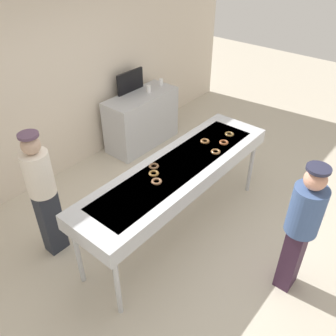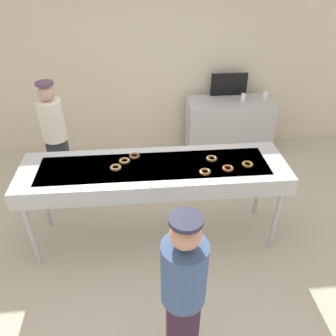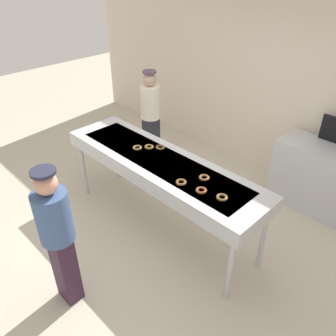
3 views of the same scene
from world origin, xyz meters
name	(u,v)px [view 3 (image 3 of 3)]	position (x,y,z in m)	size (l,w,h in m)	color
ground_plane	(161,224)	(0.00, 0.00, 0.00)	(16.00, 16.00, 0.00)	beige
back_wall	(270,74)	(0.00, 2.29, 1.56)	(8.00, 0.12, 3.12)	beige
fryer_conveyor	(161,166)	(0.00, 0.00, 0.93)	(2.83, 0.77, 1.02)	#B7BABF
chocolate_donut_0	(181,182)	(0.51, -0.18, 1.03)	(0.12, 0.12, 0.03)	brown
chocolate_donut_1	(137,148)	(-0.40, -0.02, 1.03)	(0.12, 0.12, 0.03)	brown
chocolate_donut_2	(204,178)	(0.63, 0.06, 1.03)	(0.12, 0.12, 0.03)	brown
chocolate_donut_3	(222,197)	(0.98, -0.08, 1.03)	(0.12, 0.12, 0.03)	brown
chocolate_donut_4	(149,147)	(-0.31, 0.10, 1.03)	(0.12, 0.12, 0.03)	brown
chocolate_donut_5	(160,147)	(-0.20, 0.19, 1.03)	(0.12, 0.12, 0.03)	brown
chocolate_donut_6	(201,190)	(0.76, -0.14, 1.03)	(0.12, 0.12, 0.03)	brown
worker_baker	(151,117)	(-1.21, 0.94, 0.90)	(0.30, 0.30, 1.63)	#242833
customer_waiting	(57,233)	(0.13, -1.46, 0.89)	(0.32, 0.32, 1.59)	#351F33
prep_counter	(323,180)	(1.29, 1.84, 0.47)	(1.33, 0.56, 0.94)	#B7BABF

